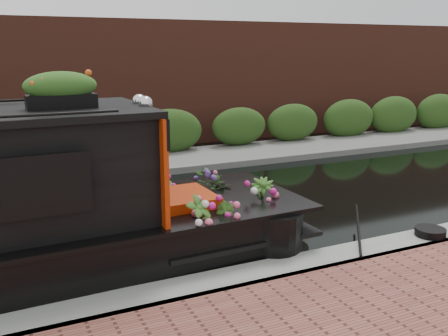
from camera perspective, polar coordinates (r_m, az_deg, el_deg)
name	(u,v)px	position (r m, az deg, el deg)	size (l,w,h in m)	color
ground	(143,220)	(9.47, -9.27, -5.90)	(80.00, 80.00, 0.00)	black
near_bank_coping	(215,298)	(6.61, -1.02, -14.68)	(40.00, 0.60, 0.50)	gray
far_bank_path	(97,171)	(13.40, -14.26, -0.35)	(40.00, 2.40, 0.34)	#62625D
far_hedge	(91,164)	(14.26, -14.97, 0.43)	(40.00, 1.10, 2.80)	#254316
far_brick_wall	(78,150)	(16.29, -16.33, 1.95)	(40.00, 1.00, 8.00)	#5A2A1E
rope_fender	(294,229)	(8.53, 8.06, -6.90)	(0.33, 0.33, 0.42)	olive
coiled_mooring_rope	(430,232)	(8.54, 22.51, -6.77)	(0.47, 0.47, 0.12)	black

